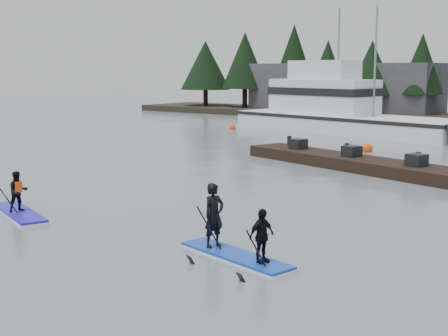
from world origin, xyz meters
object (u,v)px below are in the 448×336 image
Objects in this scene: paddleboard_duo at (234,234)px; paddleboard_solo at (19,201)px; fishing_boat_large at (340,122)px; floating_dock at (387,168)px.

paddleboard_solo is at bearing -164.43° from paddleboard_duo.
paddleboard_solo is 8.00m from paddleboard_duo.
floating_dock is (9.75, -15.27, -0.47)m from fishing_boat_large.
floating_dock is at bearing 86.18° from paddleboard_solo.
fishing_boat_large is 31.24m from paddleboard_duo.
paddleboard_solo is (-6.20, -14.14, 0.17)m from floating_dock.
fishing_boat_large is 5.24× the size of paddleboard_solo.
fishing_boat_large is at bearing 116.76° from paddleboard_solo.
fishing_boat_large reaches higher than paddleboard_duo.
floating_dock is at bearing -47.31° from fishing_boat_large.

